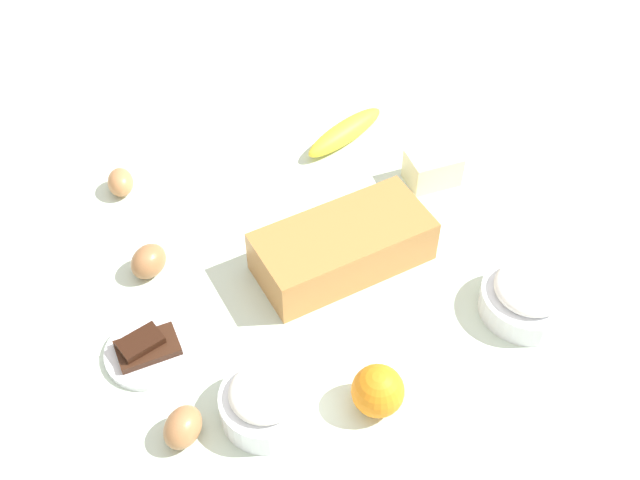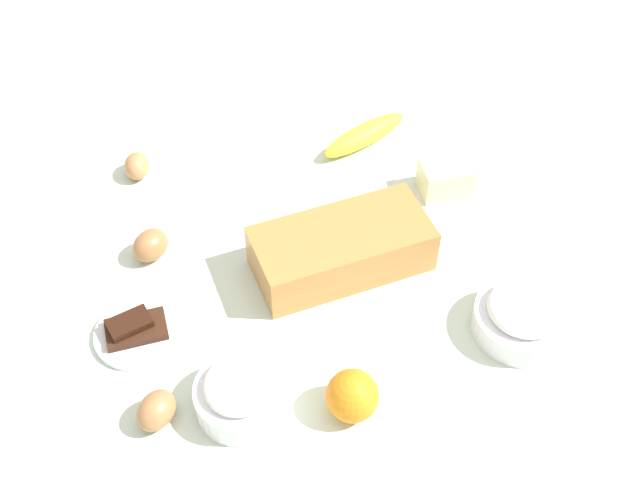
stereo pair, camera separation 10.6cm
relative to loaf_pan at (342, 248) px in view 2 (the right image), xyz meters
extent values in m
cube|color=silver|center=(0.03, -0.02, -0.05)|extent=(2.40, 2.40, 0.02)
cube|color=#B77A3D|center=(0.00, 0.00, 0.00)|extent=(0.30, 0.18, 0.08)
cube|color=black|center=(0.00, 0.00, 0.00)|extent=(0.29, 0.17, 0.07)
cylinder|color=white|center=(0.19, 0.23, -0.02)|extent=(0.13, 0.13, 0.05)
torus|color=white|center=(0.19, 0.23, 0.00)|extent=(0.13, 0.13, 0.01)
ellipsoid|color=white|center=(0.19, 0.23, 0.01)|extent=(0.10, 0.10, 0.03)
cylinder|color=white|center=(-0.24, 0.18, -0.02)|extent=(0.14, 0.14, 0.04)
torus|color=white|center=(-0.24, 0.18, 0.00)|extent=(0.14, 0.14, 0.01)
ellipsoid|color=white|center=(-0.24, 0.18, 0.01)|extent=(0.11, 0.11, 0.04)
ellipsoid|color=yellow|center=(-0.11, -0.29, -0.02)|extent=(0.19, 0.13, 0.04)
sphere|color=orange|center=(0.04, 0.26, 0.00)|extent=(0.07, 0.07, 0.07)
cube|color=#F4EDB2|center=(-0.22, -0.14, -0.01)|extent=(0.09, 0.07, 0.06)
ellipsoid|color=#A87144|center=(0.31, 0.23, -0.02)|extent=(0.08, 0.08, 0.05)
ellipsoid|color=#B77C4B|center=(0.32, -0.28, -0.02)|extent=(0.05, 0.06, 0.04)
ellipsoid|color=#A16C41|center=(0.30, -0.08, -0.02)|extent=(0.08, 0.08, 0.05)
cylinder|color=white|center=(0.33, 0.08, -0.04)|extent=(0.13, 0.13, 0.01)
cube|color=#381E11|center=(0.33, 0.08, -0.03)|extent=(0.10, 0.06, 0.01)
cube|color=black|center=(0.34, 0.08, -0.01)|extent=(0.07, 0.06, 0.01)
camera|label=1|loc=(0.29, 0.78, 0.92)|focal=43.62mm
camera|label=2|loc=(0.19, 0.80, 0.92)|focal=43.62mm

